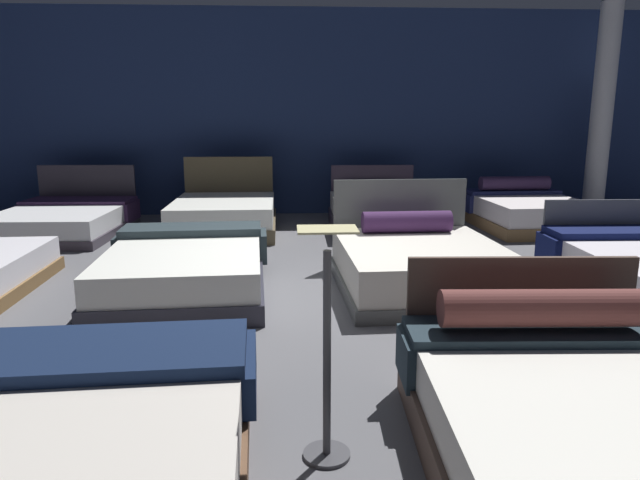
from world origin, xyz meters
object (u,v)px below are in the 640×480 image
Objects in this scene: price_sign at (327,371)px; bed_11 at (528,212)px; bed_10 at (380,213)px; bed_2 at (581,424)px; support_pillar at (602,113)px; bed_9 at (224,215)px; bed_5 at (186,269)px; bed_1 at (82,449)px; bed_6 at (419,264)px; bed_8 at (64,220)px.

bed_11 is at bearing 59.19° from price_sign.
bed_2 is at bearing -89.39° from bed_10.
bed_2 is 8.11m from support_pillar.
bed_2 is at bearing -8.61° from price_sign.
bed_9 is at bearing 100.93° from price_sign.
bed_5 is 0.62× the size of support_pillar.
bed_10 is at bearing 66.17° from bed_1.
bed_6 is 3.08m from price_sign.
bed_8 is at bearing 120.70° from price_sign.
bed_5 is at bearing 130.65° from bed_2.
bed_10 is at bearing 86.24° from bed_6.
bed_1 is 6.10m from bed_9.
bed_9 is (-0.01, 6.10, 0.04)m from bed_1.
bed_11 is 0.56× the size of support_pillar.
bed_8 is at bearing -179.80° from bed_9.
bed_9 is at bearing 85.79° from bed_5.
bed_9 is at bearing -171.53° from support_pillar.
price_sign is 0.34× the size of support_pillar.
bed_5 is at bearing -149.42° from bed_11.
bed_1 is at bearing -169.13° from price_sign.
bed_10 reaches higher than bed_11.
support_pillar is (3.82, 0.87, 1.50)m from bed_10.
bed_5 is 3.89m from bed_10.
bed_8 reaches higher than bed_5.
price_sign reaches higher than bed_6.
bed_6 is (2.31, -0.01, 0.02)m from bed_5.
bed_5 reaches higher than bed_1.
bed_5 is 7.52m from support_pillar.
bed_11 is (4.73, 3.06, 0.02)m from bed_5.
bed_10 is (4.68, 0.09, 0.04)m from bed_8.
bed_10 is 0.55× the size of support_pillar.
support_pillar reaches higher than bed_9.
bed_9 is at bearing 124.62° from bed_6.
price_sign reaches higher than bed_9.
support_pillar reaches higher than bed_8.
bed_9 reaches higher than bed_1.
bed_5 is 2.31m from bed_6.
bed_2 is at bearing -69.63° from bed_9.
bed_9 is 2.35m from bed_10.
bed_8 reaches higher than bed_1.
bed_1 is 1.05× the size of bed_9.
bed_10 is 1.65× the size of price_sign.
bed_8 is at bearing 108.13° from bed_1.
support_pillar is (3.91, 3.95, 1.50)m from bed_6.
bed_9 is 6.00m from price_sign.
bed_8 is 0.63× the size of support_pillar.
bed_11 reaches higher than bed_1.
bed_2 is at bearing -2.23° from bed_1.
bed_8 reaches higher than bed_2.
bed_10 is (0.09, 3.07, 0.00)m from bed_6.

